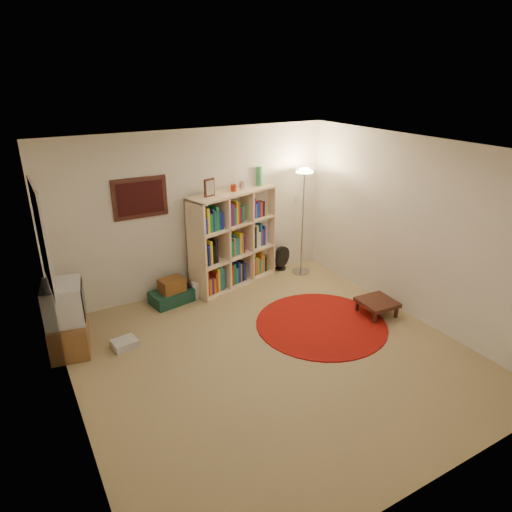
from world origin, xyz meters
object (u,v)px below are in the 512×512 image
(bookshelf, at_px, (232,240))
(tv_stand, at_px, (67,319))
(suitcase, at_px, (172,296))
(side_table, at_px, (377,303))
(floor_fan, at_px, (281,258))
(floor_lamp, at_px, (304,187))

(bookshelf, bearing_deg, tv_stand, 179.22)
(suitcase, bearing_deg, side_table, -46.61)
(floor_fan, relative_size, tv_stand, 0.46)
(floor_lamp, relative_size, suitcase, 2.76)
(floor_lamp, relative_size, tv_stand, 1.97)
(floor_lamp, xyz_separation_m, suitcase, (-2.33, 0.07, -1.42))
(bookshelf, bearing_deg, floor_lamp, -26.38)
(bookshelf, distance_m, tv_stand, 2.77)
(floor_lamp, distance_m, side_table, 2.20)
(bookshelf, distance_m, suitcase, 1.30)
(bookshelf, xyz_separation_m, floor_lamp, (1.21, -0.21, 0.77))
(floor_lamp, height_order, side_table, floor_lamp)
(floor_fan, height_order, suitcase, floor_fan)
(floor_lamp, bearing_deg, floor_fan, 128.25)
(floor_fan, xyz_separation_m, suitcase, (-2.11, -0.21, -0.12))
(bookshelf, height_order, floor_lamp, bookshelf)
(floor_fan, bearing_deg, floor_lamp, -72.52)
(side_table, bearing_deg, tv_stand, 162.90)
(suitcase, relative_size, side_table, 1.29)
(bookshelf, distance_m, floor_lamp, 1.45)
(tv_stand, bearing_deg, bookshelf, 26.24)
(bookshelf, distance_m, floor_fan, 1.13)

